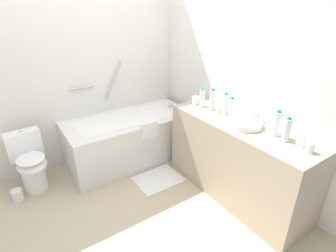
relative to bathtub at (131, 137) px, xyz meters
The scene contains 20 objects.
ground_plane 1.05m from the bathtub, 121.88° to the right, with size 3.86×3.86×0.00m, color #C1AD8E.
wall_back_tiled 1.13m from the bathtub, 140.88° to the left, with size 3.26×0.10×2.45m, color silver.
wall_right_mirror 1.56m from the bathtub, 41.88° to the right, with size 0.10×2.86×2.45m, color silver.
bathtub is the anchor object (origin of this frame).
toilet 1.21m from the bathtub, behind, with size 0.36×0.49×0.67m.
vanity_counter 1.43m from the bathtub, 64.37° to the right, with size 0.57×1.60×0.85m, color tan.
sink_basin 1.56m from the bathtub, 66.57° to the right, with size 0.34×0.34×0.05m, color white.
sink_faucet 1.64m from the bathtub, 60.01° to the right, with size 0.13×0.15×0.07m.
water_bottle_0 1.95m from the bathtub, 70.13° to the right, with size 0.06×0.06×0.22m.
water_bottle_1 1.23m from the bathtub, 54.35° to the right, with size 0.06×0.06×0.25m.
water_bottle_2 1.11m from the bathtub, 49.87° to the right, with size 0.06×0.06×0.22m.
water_bottle_3 1.86m from the bathtub, 68.34° to the right, with size 0.07×0.07×0.24m.
water_bottle_4 1.36m from the bathtub, 57.94° to the right, with size 0.06×0.06×0.24m.
water_bottle_5 1.42m from the bathtub, 59.71° to the right, with size 0.06×0.06×0.21m.
drinking_glass_0 2.13m from the bathtub, 72.50° to the right, with size 0.07×0.07×0.08m, color white.
drinking_glass_1 1.26m from the bathtub, 56.33° to the right, with size 0.06×0.06×0.10m, color white.
drinking_glass_2 2.05m from the bathtub, 70.51° to the right, with size 0.07×0.07×0.08m, color white.
drinking_glass_3 1.01m from the bathtub, 45.36° to the right, with size 0.08×0.08×0.09m, color white.
bath_mat 0.70m from the bathtub, 87.53° to the right, with size 0.53×0.42×0.01m, color white.
toilet_paper_roll 1.43m from the bathtub, behind, with size 0.11×0.11×0.13m, color white.
Camera 1 is at (-0.75, -1.93, 1.89)m, focal length 27.33 mm.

